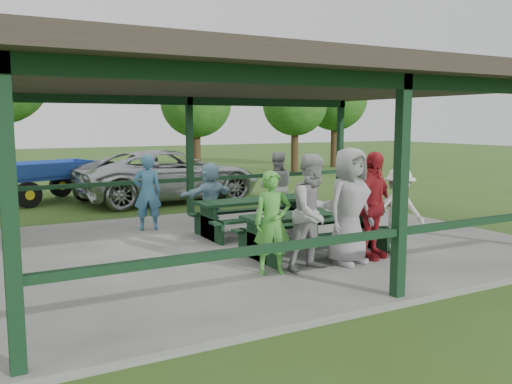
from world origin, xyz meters
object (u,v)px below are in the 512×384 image
picnic_table_far (256,212)px  contestant_red (372,205)px  spectator_lblue (210,196)px  contestant_grey_mid (350,206)px  contestant_white_fedora (399,211)px  pickup_truck (170,175)px  contestant_grey_left (314,212)px  picnic_table_near (314,227)px  spectator_grey (277,187)px  spectator_blue (147,192)px  contestant_green (272,223)px  farm_trailer (46,181)px

picnic_table_far → contestant_red: 2.95m
contestant_red → spectator_lblue: 4.00m
contestant_grey_mid → contestant_white_fedora: bearing=-5.4°
spectator_lblue → pickup_truck: bearing=-116.7°
contestant_grey_left → pickup_truck: contestant_grey_left is taller
contestant_grey_mid → contestant_white_fedora: (1.22, 0.12, -0.20)m
picnic_table_near → spectator_grey: (0.95, 2.93, 0.36)m
spectator_lblue → contestant_grey_mid: bearing=86.1°
spectator_lblue → spectator_blue: spectator_blue is taller
contestant_white_fedora → spectator_grey: 3.73m
spectator_blue → contestant_green: bearing=112.9°
contestant_red → contestant_white_fedora: contestant_red is taller
spectator_blue → pickup_truck: size_ratio=0.29×
picnic_table_far → pickup_truck: bearing=87.1°
contestant_red → spectator_blue: (-2.67, 4.32, -0.10)m
spectator_blue → farm_trailer: 6.40m
pickup_truck → farm_trailer: size_ratio=1.49×
spectator_lblue → contestant_red: bearing=94.6°
contestant_grey_left → spectator_lblue: contestant_grey_left is taller
spectator_blue → picnic_table_near: bearing=134.1°
contestant_white_fedora → spectator_blue: (-3.31, 4.29, 0.05)m
picnic_table_near → pickup_truck: pickup_truck is taller
contestant_red → pickup_truck: contestant_red is taller
picnic_table_far → contestant_white_fedora: size_ratio=1.59×
spectator_lblue → pickup_truck: size_ratio=0.26×
picnic_table_near → pickup_truck: size_ratio=0.47×
contestant_grey_left → contestant_red: contestant_grey_left is taller
picnic_table_near → pickup_truck: 8.21m
picnic_table_near → farm_trailer: 10.31m
spectator_lblue → pickup_truck: pickup_truck is taller
spectator_lblue → farm_trailer: 7.30m
contestant_red → spectator_grey: contestant_red is taller
farm_trailer → contestant_grey_mid: bearing=-91.5°
spectator_lblue → spectator_grey: bearing=163.8°
spectator_lblue → farm_trailer: spectator_lblue is taller
contestant_white_fedora → pickup_truck: contestant_white_fedora is taller
spectator_lblue → spectator_grey: spectator_grey is taller
contestant_green → spectator_grey: size_ratio=0.97×
contestant_red → spectator_lblue: (-1.43, 3.74, -0.19)m
picnic_table_far → contestant_grey_mid: contestant_grey_mid is taller
picnic_table_near → contestant_green: contestant_green is taller
contestant_green → picnic_table_near: bearing=48.6°
contestant_green → spectator_blue: bearing=116.6°
contestant_white_fedora → spectator_blue: size_ratio=0.96×
contestant_red → contestant_grey_mid: bearing=173.1°
contestant_grey_mid → contestant_red: bearing=-1.4°
farm_trailer → pickup_truck: bearing=-43.2°
picnic_table_near → spectator_lblue: size_ratio=1.80×
pickup_truck → contestant_green: bearing=166.4°
spectator_lblue → spectator_grey: 1.72m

